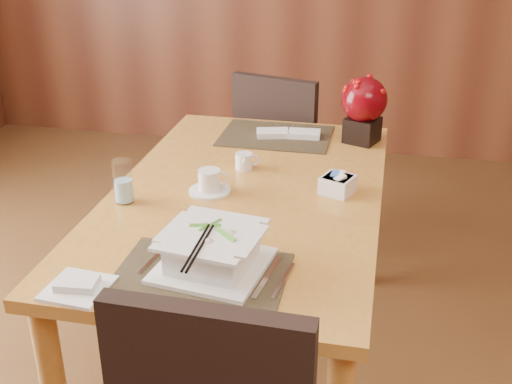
% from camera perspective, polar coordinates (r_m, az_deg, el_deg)
% --- Properties ---
extents(dining_table, '(0.90, 1.50, 0.75)m').
position_cam_1_polar(dining_table, '(2.21, -0.85, -2.21)').
color(dining_table, '#BE8134').
rests_on(dining_table, ground).
extents(placemat_near, '(0.45, 0.33, 0.01)m').
position_cam_1_polar(placemat_near, '(1.70, -5.02, -7.51)').
color(placemat_near, black).
rests_on(placemat_near, dining_table).
extents(placemat_far, '(0.45, 0.33, 0.01)m').
position_cam_1_polar(placemat_far, '(2.67, 1.78, 5.02)').
color(placemat_far, black).
rests_on(placemat_far, dining_table).
extents(soup_setting, '(0.31, 0.31, 0.11)m').
position_cam_1_polar(soup_setting, '(1.71, -3.90, -5.29)').
color(soup_setting, white).
rests_on(soup_setting, dining_table).
extents(coffee_cup, '(0.14, 0.14, 0.08)m').
position_cam_1_polar(coffee_cup, '(2.15, -4.15, 0.83)').
color(coffee_cup, white).
rests_on(coffee_cup, dining_table).
extents(water_glass, '(0.08, 0.08, 0.15)m').
position_cam_1_polar(water_glass, '(2.11, -11.73, 0.91)').
color(water_glass, silver).
rests_on(water_glass, dining_table).
extents(creamer_jug, '(0.10, 0.10, 0.06)m').
position_cam_1_polar(creamer_jug, '(2.34, -1.08, 2.76)').
color(creamer_jug, white).
rests_on(creamer_jug, dining_table).
extents(sugar_caddy, '(0.13, 0.13, 0.06)m').
position_cam_1_polar(sugar_caddy, '(2.16, 7.26, 0.66)').
color(sugar_caddy, white).
rests_on(sugar_caddy, dining_table).
extents(berry_decor, '(0.18, 0.18, 0.27)m').
position_cam_1_polar(berry_decor, '(2.60, 9.57, 7.57)').
color(berry_decor, black).
rests_on(berry_decor, dining_table).
extents(napkins_far, '(0.27, 0.13, 0.02)m').
position_cam_1_polar(napkins_far, '(2.65, 3.10, 5.21)').
color(napkins_far, silver).
rests_on(napkins_far, dining_table).
extents(bread_plate, '(0.16, 0.16, 0.01)m').
position_cam_1_polar(bread_plate, '(1.71, -15.55, -8.25)').
color(bread_plate, white).
rests_on(bread_plate, dining_table).
extents(far_chair, '(0.52, 0.53, 0.92)m').
position_cam_1_polar(far_chair, '(3.12, 2.47, 3.48)').
color(far_chair, black).
rests_on(far_chair, ground).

